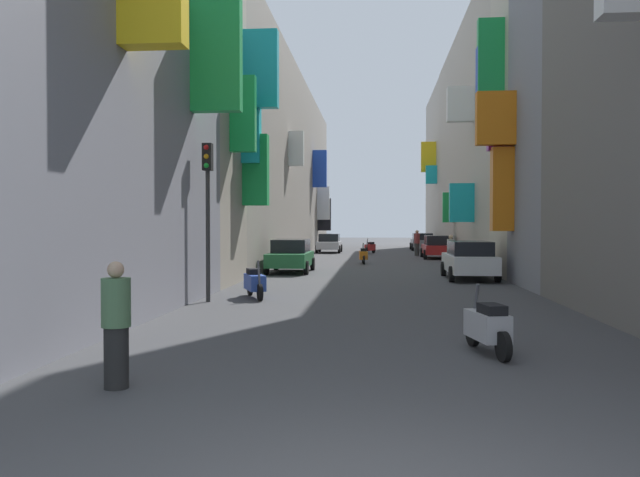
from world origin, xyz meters
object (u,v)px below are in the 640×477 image
at_px(parked_car_red, 438,246).
at_px(pedestrian_near_left, 451,251).
at_px(pedestrian_crossing, 417,243).
at_px(scooter_red, 370,247).
at_px(scooter_silver, 488,326).
at_px(parked_car_silver, 329,243).
at_px(scooter_blue, 255,282).
at_px(parked_car_grey, 422,241).
at_px(pedestrian_near_right, 116,325).
at_px(parked_car_green, 291,255).
at_px(parked_car_white, 469,259).
at_px(traffic_light_near_corner, 208,194).
at_px(scooter_orange, 363,255).

xyz_separation_m(parked_car_red, pedestrian_near_left, (-0.21, -8.97, 0.06)).
bearing_deg(pedestrian_crossing, scooter_red, 136.13).
height_order(scooter_silver, pedestrian_crossing, pedestrian_crossing).
bearing_deg(pedestrian_crossing, parked_car_red, -71.35).
xyz_separation_m(parked_car_silver, pedestrian_near_left, (7.26, -16.80, 0.07)).
bearing_deg(scooter_blue, pedestrian_near_left, 62.00).
distance_m(parked_car_grey, parked_car_red, 12.95).
height_order(pedestrian_crossing, pedestrian_near_right, pedestrian_crossing).
relative_size(parked_car_green, pedestrian_near_left, 2.51).
relative_size(parked_car_white, pedestrian_crossing, 2.50).
xyz_separation_m(parked_car_grey, parked_car_red, (0.04, -12.95, 0.01)).
relative_size(parked_car_white, parked_car_grey, 1.12).
distance_m(scooter_silver, scooter_red, 36.56).
height_order(parked_car_white, parked_car_grey, parked_car_white).
distance_m(parked_car_grey, scooter_silver, 43.12).
relative_size(parked_car_white, traffic_light_near_corner, 1.00).
distance_m(pedestrian_near_right, traffic_light_near_corner, 9.61).
relative_size(parked_car_grey, scooter_red, 2.15).
relative_size(parked_car_green, pedestrian_near_right, 2.48).
bearing_deg(parked_car_red, pedestrian_near_right, -102.52).
bearing_deg(traffic_light_near_corner, pedestrian_near_left, 60.22).
xyz_separation_m(scooter_blue, pedestrian_crossing, (6.33, 25.79, 0.42)).
xyz_separation_m(parked_car_grey, scooter_red, (-4.30, -6.59, -0.29)).
xyz_separation_m(parked_car_white, parked_car_red, (0.24, 15.45, -0.02)).
xyz_separation_m(parked_car_green, pedestrian_near_right, (0.44, -20.43, 0.06)).
bearing_deg(scooter_silver, scooter_orange, 95.98).
relative_size(parked_car_white, parked_car_green, 1.07).
bearing_deg(parked_car_grey, parked_car_red, -89.84).
xyz_separation_m(parked_car_white, scooter_orange, (-4.35, 9.59, -0.32)).
distance_m(scooter_silver, traffic_light_near_corner, 9.59).
bearing_deg(parked_car_white, parked_car_silver, 107.27).
distance_m(parked_car_silver, parked_car_red, 10.83).
xyz_separation_m(parked_car_green, scooter_silver, (5.69, -17.73, -0.31)).
height_order(parked_car_silver, parked_car_red, parked_car_red).
distance_m(pedestrian_near_left, pedestrian_near_right, 24.89).
height_order(parked_car_green, traffic_light_near_corner, traffic_light_near_corner).
xyz_separation_m(scooter_orange, pedestrian_crossing, (3.49, 9.11, 0.42)).
height_order(parked_car_grey, pedestrian_near_left, pedestrian_near_left).
bearing_deg(parked_car_green, parked_car_silver, 89.27).
distance_m(scooter_blue, traffic_light_near_corner, 2.94).
distance_m(parked_car_silver, scooter_silver, 38.34).
relative_size(parked_car_red, traffic_light_near_corner, 0.96).
xyz_separation_m(scooter_silver, pedestrian_near_left, (1.83, 21.16, 0.36)).
xyz_separation_m(parked_car_red, scooter_red, (-4.33, 6.36, -0.30)).
xyz_separation_m(scooter_silver, traffic_light_near_corner, (-6.51, 6.58, 2.53)).
distance_m(parked_car_white, parked_car_green, 8.09).
bearing_deg(scooter_red, scooter_orange, -91.18).
height_order(pedestrian_near_left, pedestrian_near_right, pedestrian_near_right).
distance_m(parked_car_white, traffic_light_near_corner, 11.81).
bearing_deg(parked_car_white, scooter_red, 100.63).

